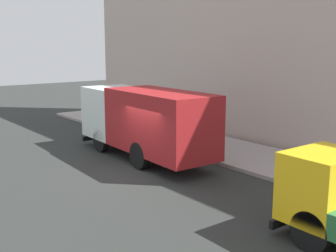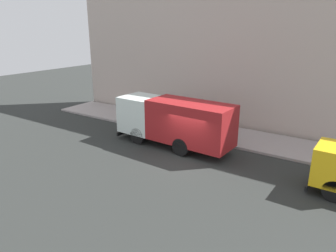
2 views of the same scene
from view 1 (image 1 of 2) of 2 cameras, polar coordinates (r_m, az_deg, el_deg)
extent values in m
plane|color=#2A2D2B|center=(16.69, -3.44, -6.24)|extent=(80.00, 80.00, 0.00)
cube|color=#A29795|center=(19.78, 8.34, -3.36)|extent=(3.84, 30.00, 0.15)
cube|color=#BCABA0|center=(21.05, 13.49, 13.91)|extent=(0.50, 30.00, 12.25)
cube|color=white|center=(20.56, -7.28, 1.93)|extent=(2.42, 2.59, 2.38)
cube|color=black|center=(21.59, -8.86, 3.08)|extent=(1.94, 0.15, 1.33)
cube|color=maroon|center=(17.27, -1.09, 0.55)|extent=(2.54, 5.39, 2.52)
cube|color=black|center=(21.96, -8.82, -1.35)|extent=(2.22, 0.22, 0.24)
cylinder|color=black|center=(19.89, -9.05, -1.91)|extent=(0.35, 1.11, 1.10)
cylinder|color=black|center=(20.85, -4.12, -1.21)|extent=(0.35, 1.11, 1.10)
cylinder|color=black|center=(17.01, -3.86, -3.99)|extent=(0.35, 1.11, 1.10)
cylinder|color=black|center=(18.12, 1.54, -3.04)|extent=(0.35, 1.11, 1.10)
cube|color=yellow|center=(11.51, 20.34, -7.58)|extent=(2.08, 1.59, 1.76)
cube|color=black|center=(11.84, 17.38, -5.81)|extent=(1.71, 0.10, 0.99)
cube|color=black|center=(12.32, 16.71, -11.64)|extent=(1.96, 0.17, 0.24)
cylinder|color=black|center=(10.98, 18.86, -13.32)|extent=(0.33, 1.04, 1.03)
cylinder|color=#403547|center=(23.30, -1.95, 0.18)|extent=(0.34, 0.34, 0.85)
cylinder|color=#2B2D2A|center=(23.18, -1.96, 1.98)|extent=(0.46, 0.46, 0.63)
sphere|color=brown|center=(23.11, -1.97, 3.04)|extent=(0.24, 0.24, 0.24)
cylinder|color=brown|center=(26.50, -2.54, 1.45)|extent=(0.30, 0.30, 0.83)
cylinder|color=tan|center=(26.40, -2.55, 2.95)|extent=(0.40, 0.40, 0.57)
sphere|color=tan|center=(26.34, -2.56, 3.83)|extent=(0.24, 0.24, 0.24)
cone|color=orange|center=(23.08, -3.94, -0.21)|extent=(0.45, 0.45, 0.65)
cylinder|color=#4C5156|center=(18.92, 3.49, 0.47)|extent=(0.08, 0.08, 2.68)
cube|color=blue|center=(18.77, 3.48, 3.74)|extent=(0.44, 0.03, 0.36)
camera|label=2|loc=(7.74, -92.24, 18.96)|focal=33.39mm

